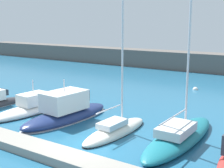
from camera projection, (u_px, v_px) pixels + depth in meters
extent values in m
plane|color=#236084|center=(86.00, 148.00, 19.76)|extent=(120.00, 120.00, 0.00)
cube|color=gray|center=(62.00, 157.00, 17.93)|extent=(32.65, 1.70, 0.52)
cube|color=black|center=(3.00, 92.00, 29.97)|extent=(1.09, 0.71, 0.53)
ellipsoid|color=white|center=(27.00, 111.00, 27.31)|extent=(2.82, 7.65, 0.90)
ellipsoid|color=black|center=(28.00, 113.00, 27.34)|extent=(2.85, 7.73, 0.12)
cube|color=silver|center=(34.00, 99.00, 27.68)|extent=(1.81, 2.67, 1.01)
cube|color=black|center=(37.00, 96.00, 27.95)|extent=(1.52, 0.74, 0.56)
cylinder|color=silver|center=(33.00, 87.00, 27.47)|extent=(0.08, 0.08, 1.18)
ellipsoid|color=navy|center=(66.00, 116.00, 25.52)|extent=(3.49, 8.98, 1.11)
ellipsoid|color=silver|center=(66.00, 119.00, 25.58)|extent=(3.52, 9.07, 0.12)
cube|color=silver|center=(65.00, 101.00, 25.15)|extent=(2.49, 3.66, 1.51)
cube|color=black|center=(77.00, 95.00, 26.23)|extent=(2.06, 1.04, 0.85)
cylinder|color=silver|center=(64.00, 85.00, 24.91)|extent=(0.08, 0.08, 0.96)
ellipsoid|color=silver|center=(116.00, 131.00, 22.35)|extent=(2.07, 6.97, 0.96)
ellipsoid|color=black|center=(116.00, 133.00, 22.38)|extent=(2.09, 7.04, 0.12)
cylinder|color=silver|center=(123.00, 28.00, 21.58)|extent=(0.14, 0.14, 13.40)
cylinder|color=silver|center=(109.00, 109.00, 21.35)|extent=(0.20, 2.73, 0.09)
cube|color=silver|center=(112.00, 124.00, 21.90)|extent=(1.29, 2.30, 0.40)
ellipsoid|color=#19707F|center=(180.00, 138.00, 20.84)|extent=(2.48, 9.91, 0.99)
cylinder|color=silver|center=(190.00, 14.00, 20.00)|extent=(0.14, 0.14, 15.00)
cylinder|color=silver|center=(173.00, 117.00, 19.50)|extent=(0.12, 4.06, 0.10)
cube|color=silver|center=(176.00, 129.00, 20.11)|extent=(1.78, 3.01, 0.57)
sphere|color=white|center=(195.00, 90.00, 36.70)|extent=(0.63, 0.63, 0.63)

